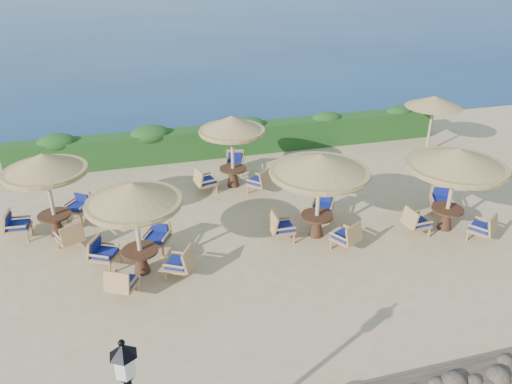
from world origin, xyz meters
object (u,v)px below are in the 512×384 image
Objects in this scene: cafe_set_1 at (319,177)px; cafe_set_3 at (47,181)px; cafe_set_4 at (232,140)px; cafe_set_0 at (136,216)px; extra_parasol at (434,102)px; cafe_set_2 at (455,171)px.

cafe_set_1 and cafe_set_3 have the same top height.
cafe_set_1 is 1.08× the size of cafe_set_4.
cafe_set_0 is 5.23m from cafe_set_1.
extra_parasol is at bearing 24.81° from cafe_set_0.
cafe_set_1 and cafe_set_4 have the same top height.
cafe_set_0 is at bearing -174.28° from cafe_set_1.
extra_parasol is 0.86× the size of cafe_set_0.
cafe_set_3 is at bearing 131.62° from cafe_set_0.
cafe_set_1 is 7.83m from cafe_set_3.
cafe_set_0 is (-12.24, -5.66, -0.44)m from extra_parasol.
cafe_set_1 is (-7.04, -5.14, -0.23)m from extra_parasol.
cafe_set_4 is (3.56, 4.56, 0.06)m from cafe_set_0.
cafe_set_2 is at bearing -9.52° from cafe_set_1.
cafe_set_4 is at bearing 140.07° from cafe_set_2.
cafe_set_3 is at bearing 164.33° from cafe_set_1.
cafe_set_0 is 5.79m from cafe_set_4.
cafe_set_0 is 3.53m from cafe_set_3.
cafe_set_3 is (-2.34, 2.64, 0.08)m from cafe_set_0.
cafe_set_3 is (-11.53, 2.78, -0.15)m from cafe_set_2.
cafe_set_3 is at bearing -161.95° from cafe_set_4.
extra_parasol is 8.72m from cafe_set_1.
cafe_set_1 is at bearing -15.67° from cafe_set_3.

